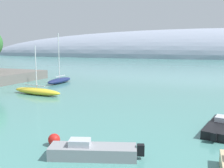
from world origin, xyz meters
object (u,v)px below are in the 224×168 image
object	(u,v)px
sailboat_yellow_near_shore	(37,91)
sailboat_navy_mid_mooring	(60,80)
motorboat_grey_outer	(93,151)
mooring_buoy_red	(54,140)
motorboat_black_foreground	(221,127)

from	to	relation	value
sailboat_yellow_near_shore	sailboat_navy_mid_mooring	xyz separation A→B (m)	(-3.55, 11.13, 0.05)
sailboat_yellow_near_shore	motorboat_grey_outer	bearing A→B (deg)	-36.58
sailboat_yellow_near_shore	sailboat_navy_mid_mooring	distance (m)	11.68
mooring_buoy_red	motorboat_black_foreground	bearing A→B (deg)	34.54
motorboat_grey_outer	mooring_buoy_red	world-z (taller)	motorboat_grey_outer
motorboat_grey_outer	sailboat_yellow_near_shore	bearing A→B (deg)	-61.93
sailboat_yellow_near_shore	sailboat_navy_mid_mooring	bearing A→B (deg)	114.50
motorboat_black_foreground	mooring_buoy_red	distance (m)	13.09
sailboat_yellow_near_shore	mooring_buoy_red	world-z (taller)	sailboat_yellow_near_shore
sailboat_yellow_near_shore	motorboat_grey_outer	distance (m)	22.77
sailboat_navy_mid_mooring	mooring_buoy_red	size ratio (longest dim) A/B	11.34
sailboat_yellow_near_shore	motorboat_black_foreground	xyz separation A→B (m)	(23.99, -7.43, -0.14)
sailboat_navy_mid_mooring	mooring_buoy_red	world-z (taller)	sailboat_navy_mid_mooring
sailboat_yellow_near_shore	mooring_buoy_red	bearing A→B (deg)	-41.54
sailboat_navy_mid_mooring	mooring_buoy_red	bearing A→B (deg)	31.10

